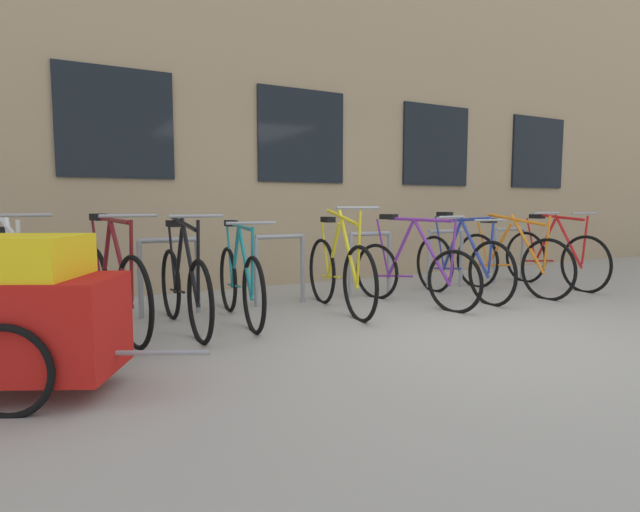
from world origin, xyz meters
TOP-DOWN VIEW (x-y plane):
  - ground_plane at (0.00, 0.00)m, footprint 42.00×42.00m
  - storefront_building at (-0.00, 7.17)m, footprint 28.00×7.99m
  - bike_rack at (-0.31, 1.90)m, footprint 6.61×0.05m
  - bicycle_purple at (0.39, 1.21)m, footprint 0.55×1.71m
  - bicycle_teal at (-1.56, 1.38)m, footprint 0.44×1.69m
  - bicycle_black at (-2.12, 1.28)m, footprint 0.44×1.73m
  - bicycle_white at (-3.44, 1.26)m, footprint 0.48×1.73m
  - bicycle_yellow at (-0.49, 1.31)m, footprint 0.44×1.73m
  - bicycle_orange at (1.96, 1.24)m, footprint 0.44×1.83m
  - bicycle_blue at (1.17, 1.27)m, footprint 0.44×1.75m
  - bicycle_maroon at (-2.70, 1.34)m, footprint 0.50×1.70m
  - bicycle_red at (2.88, 1.31)m, footprint 0.44×1.72m
  - bike_trailer at (-3.27, 0.08)m, footprint 1.44×0.94m

SIDE VIEW (x-z plane):
  - ground_plane at x=0.00m, z-range 0.00..0.00m
  - bicycle_teal at x=-1.56m, z-range -0.12..0.87m
  - bicycle_purple at x=0.39m, z-range -0.13..0.89m
  - bicycle_black at x=-2.12m, z-range -0.14..0.91m
  - bicycle_white at x=-3.44m, z-range -0.15..0.92m
  - bicycle_blue at x=1.17m, z-range -0.12..0.92m
  - bicycle_orange at x=1.96m, z-range -0.13..0.92m
  - bicycle_red at x=2.88m, z-range -0.12..0.91m
  - bicycle_maroon at x=-2.70m, z-range -0.13..0.93m
  - bicycle_yellow at x=-0.49m, z-range -0.15..0.96m
  - bike_rack at x=-0.31m, z-range 0.09..0.87m
  - bike_trailer at x=-3.27m, z-range 0.02..0.97m
  - storefront_building at x=0.00m, z-range 0.00..5.73m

